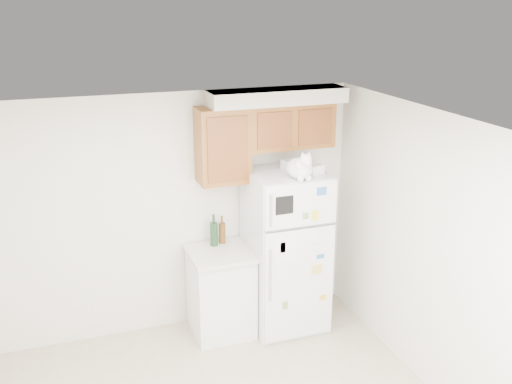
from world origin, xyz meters
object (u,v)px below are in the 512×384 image
storage_box_front (315,169)px  storage_box_back (291,164)px  bottle_amber (222,229)px  refrigerator (286,251)px  bottle_green (214,230)px  cat (301,168)px  base_counter (221,291)px

storage_box_front → storage_box_back: bearing=107.1°
storage_box_front → bottle_amber: 1.16m
storage_box_back → storage_box_front: 0.28m
refrigerator → bottle_green: size_ratio=5.03×
cat → storage_box_back: 0.35m
storage_box_back → bottle_green: storage_box_back is taller
base_counter → storage_box_back: 1.50m
refrigerator → cat: 0.99m
bottle_green → bottle_amber: bottle_green is taller
refrigerator → storage_box_back: 0.91m
refrigerator → storage_box_front: (0.24, -0.13, 0.89)m
base_counter → bottle_green: (-0.02, 0.16, 0.63)m
storage_box_back → storage_box_front: size_ratio=1.20×
refrigerator → storage_box_back: (0.09, 0.10, 0.90)m
refrigerator → base_counter: refrigerator is taller
base_counter → cat: (0.73, -0.32, 1.35)m
base_counter → bottle_amber: bottle_amber is taller
cat → bottle_green: bearing=147.7°
refrigerator → storage_box_back: size_ratio=9.44×
refrigerator → cat: bearing=-81.0°
storage_box_front → bottle_green: (-0.95, 0.36, -0.66)m
cat → refrigerator: bearing=99.0°
storage_box_front → bottle_green: size_ratio=0.44×
bottle_green → bottle_amber: (0.10, 0.03, -0.02)m
refrigerator → bottle_amber: (-0.61, 0.26, 0.22)m
bottle_amber → storage_box_back: bearing=-13.4°
base_counter → bottle_amber: size_ratio=3.06×
base_counter → storage_box_front: size_ratio=6.13×
refrigerator → base_counter: 0.79m
base_counter → storage_box_back: size_ratio=5.11×
base_counter → bottle_green: size_ratio=2.72×
cat → storage_box_back: size_ratio=2.36×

